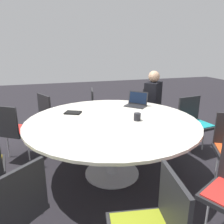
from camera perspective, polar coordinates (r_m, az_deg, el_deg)
The scene contains 12 objects.
ground_plane at distance 3.02m, azimuth 0.00°, elevation -15.66°, with size 16.00×16.00×0.00m, color black.
conference_table at distance 2.73m, azimuth 0.00°, elevation -3.96°, with size 2.11×2.11×0.75m.
chair_0 at distance 4.34m, azimuth 10.69°, elevation 1.68°, with size 0.61×0.61×0.87m.
chair_1 at distance 4.15m, azimuth -3.36°, elevation 1.26°, with size 0.49×0.50×0.87m.
chair_2 at distance 3.89m, azimuth -15.41°, elevation -0.37°, with size 0.57×0.58×0.87m.
chair_3 at distance 3.40m, azimuth -24.65°, elevation -3.74°, with size 0.60×0.59×0.87m.
chair_5 at distance 1.84m, azimuth -24.85°, elevation -21.72°, with size 0.61×0.61×0.87m.
chair_9 at distance 3.65m, azimuth 20.60°, elevation -1.93°, with size 0.50×0.48×0.87m.
person_0 at distance 4.04m, azimuth 10.83°, elevation 3.41°, with size 0.41×0.41×1.22m.
laptop at distance 3.34m, azimuth 6.45°, elevation 2.53°, with size 0.37×0.37×0.21m.
spiral_notebook at distance 3.00m, azimuth -10.16°, elevation -0.16°, with size 0.25×0.23×0.02m.
coffee_cup at distance 2.68m, azimuth 6.60°, elevation -1.26°, with size 0.09×0.09×0.09m.
Camera 1 is at (0.73, 2.45, 1.61)m, focal length 35.00 mm.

